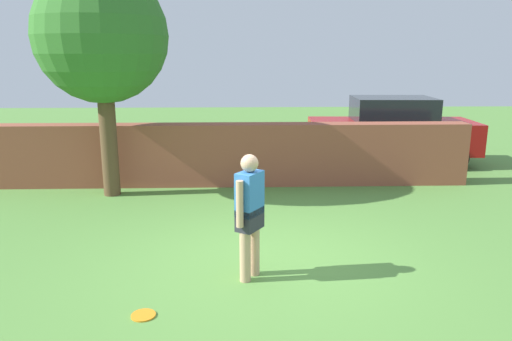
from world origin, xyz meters
TOP-DOWN VIEW (x-y plane):
  - ground_plane at (0.00, 0.00)m, footprint 40.00×40.00m
  - brick_wall at (-1.50, 4.16)m, footprint 12.09×0.50m
  - tree at (-3.01, 3.45)m, footprint 2.55×2.55m
  - person at (-0.27, -0.43)m, footprint 0.38×0.47m
  - car at (3.55, 6.20)m, footprint 4.27×2.07m
  - frisbee_orange at (-1.46, -1.34)m, footprint 0.27×0.27m

SIDE VIEW (x-z plane):
  - ground_plane at x=0.00m, z-range 0.00..0.00m
  - frisbee_orange at x=-1.46m, z-range 0.00..0.02m
  - brick_wall at x=-1.50m, z-range 0.00..1.35m
  - car at x=3.55m, z-range 0.00..1.72m
  - person at x=-0.27m, z-range 0.09..1.71m
  - tree at x=-3.01m, z-range 0.90..5.31m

